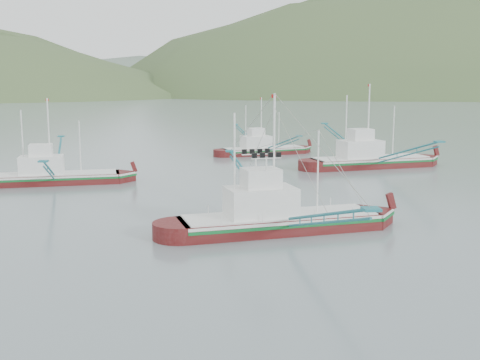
{
  "coord_description": "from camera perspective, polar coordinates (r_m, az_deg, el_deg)",
  "views": [
    {
      "loc": [
        -4.63,
        -39.56,
        10.82
      ],
      "look_at": [
        0.0,
        6.0,
        3.2
      ],
      "focal_mm": 45.0,
      "sensor_mm": 36.0,
      "label": 1
    }
  ],
  "objects": [
    {
      "name": "bg_boat_right",
      "position": [
        76.92,
        12.21,
        2.6
      ],
      "size": [
        15.79,
        27.39,
        11.21
      ],
      "rotation": [
        0.0,
        0.0,
        0.2
      ],
      "color": "#490C0C",
      "rests_on": "ground"
    },
    {
      "name": "bg_boat_left",
      "position": [
        66.29,
        -17.29,
        0.91
      ],
      "size": [
        13.56,
        23.87,
        9.7
      ],
      "rotation": [
        0.0,
        0.0,
        0.12
      ],
      "color": "#490C0C",
      "rests_on": "ground"
    },
    {
      "name": "ridge_distant",
      "position": [
        600.65,
        -2.53,
        8.4
      ],
      "size": [
        960.0,
        400.0,
        240.0
      ],
      "primitive_type": "ellipsoid",
      "color": "slate",
      "rests_on": "ground"
    },
    {
      "name": "ground",
      "position": [
        41.27,
        0.85,
        -5.75
      ],
      "size": [
        1200.0,
        1200.0,
        0.0
      ],
      "primitive_type": "plane",
      "color": "slate",
      "rests_on": "ground"
    },
    {
      "name": "bg_boat_far",
      "position": [
        88.56,
        2.19,
        3.53
      ],
      "size": [
        12.73,
        21.79,
        9.03
      ],
      "rotation": [
        0.0,
        0.0,
        0.29
      ],
      "color": "#490C0C",
      "rests_on": "ground"
    },
    {
      "name": "main_boat",
      "position": [
        43.35,
        3.58,
        -2.49
      ],
      "size": [
        15.05,
        26.15,
        10.69
      ],
      "rotation": [
        0.0,
        0.0,
        0.19
      ],
      "color": "#490C0C",
      "rests_on": "ground"
    }
  ]
}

